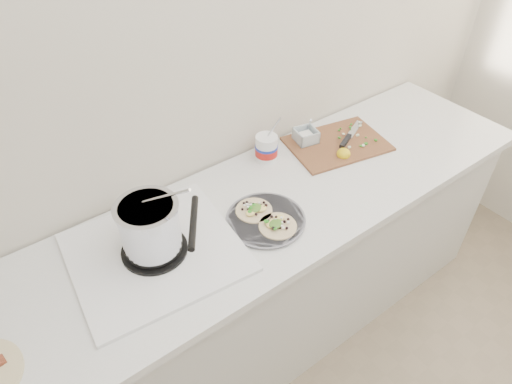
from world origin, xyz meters
TOP-DOWN VIEW (x-y plane):
  - counter at (0.00, 1.43)m, footprint 2.44×0.66m
  - stove at (-0.50, 1.44)m, footprint 0.61×0.57m
  - taco_plate at (-0.10, 1.34)m, footprint 0.30×0.30m
  - tub at (0.15, 1.64)m, footprint 0.10×0.10m
  - cutboard at (0.46, 1.55)m, footprint 0.49×0.38m

SIDE VIEW (x-z plane):
  - counter at x=0.00m, z-range 0.00..0.90m
  - cutboard at x=0.46m, z-range 0.88..0.95m
  - taco_plate at x=-0.10m, z-range 0.90..0.94m
  - tub at x=0.15m, z-range 0.86..1.08m
  - stove at x=-0.50m, z-range 0.85..1.12m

